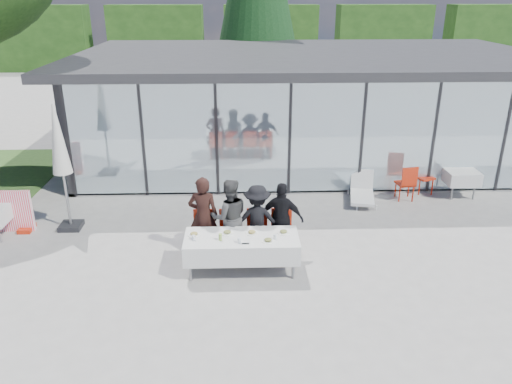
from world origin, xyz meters
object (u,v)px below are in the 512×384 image
at_px(plate_c, 252,232).
at_px(plate_d, 284,232).
at_px(plate_a, 194,234).
at_px(folded_eyeglasses, 246,244).
at_px(diner_chair_d, 282,229).
at_px(plate_extra, 268,240).
at_px(lounger, 362,191).
at_px(diner_c, 257,220).
at_px(plate_b, 227,233).
at_px(market_umbrella, 59,148).
at_px(diner_chair_a, 204,230).
at_px(dining_table, 242,246).
at_px(diner_d, 282,218).
at_px(spare_chair_b, 407,182).
at_px(juice_bottle, 220,237).
at_px(spare_chair_a, 423,174).
at_px(diner_chair_c, 257,229).
at_px(spare_table_right, 460,176).
at_px(diner_a, 203,216).
at_px(diner_chair_b, 230,230).
at_px(diner_b, 230,217).

relative_size(plate_c, plate_d, 1.00).
distance_m(plate_a, folded_eyeglasses, 1.09).
xyz_separation_m(diner_chair_d, plate_extra, (-0.35, -0.97, 0.24)).
distance_m(folded_eyeglasses, lounger, 5.03).
distance_m(plate_a, plate_c, 1.15).
bearing_deg(diner_c, lounger, -132.13).
bearing_deg(plate_b, market_umbrella, 153.00).
bearing_deg(plate_a, lounger, 39.45).
bearing_deg(diner_chair_a, plate_a, -102.76).
relative_size(diner_chair_d, plate_extra, 3.86).
height_order(dining_table, diner_d, diner_d).
xyz_separation_m(diner_chair_a, spare_chair_b, (5.23, 2.72, 0.00)).
relative_size(diner_chair_a, diner_d, 0.62).
bearing_deg(juice_bottle, spare_chair_a, 37.59).
xyz_separation_m(plate_b, plate_extra, (0.80, -0.37, 0.00)).
bearing_deg(plate_b, plate_a, -175.52).
bearing_deg(dining_table, lounger, 47.42).
relative_size(diner_chair_c, folded_eyeglasses, 6.96).
xyz_separation_m(plate_d, spare_chair_b, (3.59, 3.34, -0.24)).
distance_m(diner_c, spare_chair_b, 4.92).
bearing_deg(juice_bottle, spare_table_right, 31.38).
relative_size(plate_c, plate_extra, 1.00).
bearing_deg(diner_c, market_umbrella, -12.63).
bearing_deg(diner_c, diner_a, 4.07).
relative_size(juice_bottle, market_umbrella, 0.05).
xyz_separation_m(diner_chair_b, plate_b, (-0.04, -0.60, 0.24)).
distance_m(diner_chair_a, plate_d, 1.76).
bearing_deg(lounger, plate_extra, -126.12).
xyz_separation_m(plate_c, plate_d, (0.64, -0.00, 0.00)).
bearing_deg(diner_c, diner_chair_a, 3.92).
distance_m(diner_c, diner_chair_d, 0.57).
height_order(diner_a, diner_c, diner_a).
height_order(diner_c, lounger, diner_c).
relative_size(plate_a, plate_d, 1.00).
xyz_separation_m(dining_table, diner_chair_b, (-0.24, 0.75, -0.00)).
bearing_deg(diner_b, diner_c, 171.96).
xyz_separation_m(diner_d, plate_extra, (-0.35, -0.97, -0.01)).
distance_m(diner_c, plate_a, 1.43).
distance_m(diner_chair_c, lounger, 4.07).
height_order(plate_b, lounger, plate_b).
distance_m(plate_d, plate_extra, 0.48).
distance_m(diner_d, plate_d, 0.62).
bearing_deg(diner_d, diner_chair_d, -73.44).
bearing_deg(diner_chair_a, diner_c, -0.15).
relative_size(diner_a, diner_chair_b, 1.78).
relative_size(plate_extra, market_umbrella, 0.08).
bearing_deg(diner_b, plate_b, 78.22).
xyz_separation_m(diner_a, plate_b, (0.51, -0.60, -0.09)).
bearing_deg(diner_chair_b, plate_b, -93.72).
bearing_deg(market_umbrella, diner_c, -16.70).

